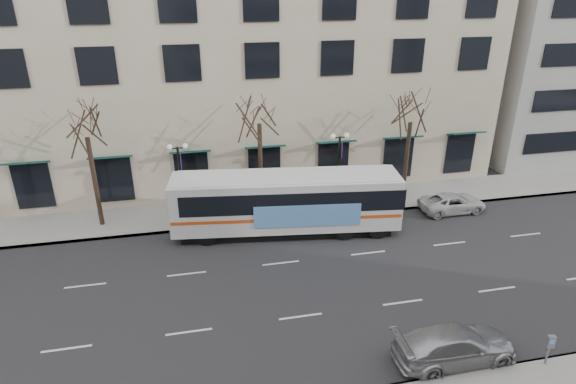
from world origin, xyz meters
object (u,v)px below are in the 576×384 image
object	(u,v)px
tree_far_mid	(259,109)
tree_far_right	(412,108)
tree_far_left	(84,121)
lamp_post_right	(339,167)
white_pickup	(452,203)
lamp_post_left	(181,180)
city_bus	(288,201)
pay_station	(550,344)
silver_car	(455,345)

from	to	relation	value
tree_far_mid	tree_far_right	distance (m)	10.01
tree_far_left	lamp_post_right	size ratio (longest dim) A/B	1.60
lamp_post_right	white_pickup	distance (m)	7.90
tree_far_right	white_pickup	xyz separation A→B (m)	(2.29, -2.60, -5.81)
lamp_post_left	city_bus	world-z (taller)	lamp_post_left
pay_station	tree_far_right	bearing A→B (deg)	98.84
city_bus	pay_station	distance (m)	15.17
tree_far_left	city_bus	bearing A→B (deg)	-15.17
city_bus	silver_car	xyz separation A→B (m)	(4.27, -11.98, -1.26)
pay_station	lamp_post_right	bearing A→B (deg)	116.85
tree_far_mid	lamp_post_right	bearing A→B (deg)	-6.83
tree_far_mid	lamp_post_right	world-z (taller)	tree_far_mid
tree_far_mid	pay_station	bearing A→B (deg)	-61.48
tree_far_left	lamp_post_right	bearing A→B (deg)	-2.29
tree_far_mid	lamp_post_left	distance (m)	6.40
lamp_post_left	pay_station	xyz separation A→B (m)	(13.74, -15.50, -1.82)
white_pickup	pay_station	world-z (taller)	pay_station
silver_car	tree_far_mid	bearing A→B (deg)	19.39
silver_car	pay_station	xyz separation A→B (m)	(3.36, -1.10, 0.40)
tree_far_mid	lamp_post_left	xyz separation A→B (m)	(-4.99, -0.60, -3.96)
tree_far_right	tree_far_left	bearing A→B (deg)	180.00
tree_far_left	lamp_post_left	bearing A→B (deg)	-6.83
tree_far_mid	lamp_post_right	xyz separation A→B (m)	(5.01, -0.60, -3.96)
tree_far_mid	city_bus	bearing A→B (deg)	-69.56
city_bus	silver_car	bearing A→B (deg)	-62.99
silver_car	tree_far_left	bearing A→B (deg)	45.36
tree_far_left	lamp_post_right	distance (m)	15.48
lamp_post_right	pay_station	distance (m)	16.05
lamp_post_left	lamp_post_right	size ratio (longest dim) A/B	1.00
city_bus	silver_car	distance (m)	12.78
lamp_post_left	white_pickup	size ratio (longest dim) A/B	1.19
lamp_post_right	tree_far_left	bearing A→B (deg)	177.71
city_bus	white_pickup	size ratio (longest dim) A/B	3.14
tree_far_left	white_pickup	size ratio (longest dim) A/B	1.91
pay_station	white_pickup	bearing A→B (deg)	88.61
lamp_post_left	tree_far_left	bearing A→B (deg)	173.17
lamp_post_right	white_pickup	size ratio (longest dim) A/B	1.19
white_pickup	city_bus	bearing A→B (deg)	91.13
tree_far_left	tree_far_right	distance (m)	20.00
tree_far_right	white_pickup	bearing A→B (deg)	-48.67
tree_far_right	silver_car	bearing A→B (deg)	-107.08
tree_far_right	lamp_post_right	world-z (taller)	tree_far_right
lamp_post_left	lamp_post_right	bearing A→B (deg)	0.00
city_bus	white_pickup	xyz separation A→B (m)	(11.16, 0.42, -1.38)
tree_far_left	silver_car	world-z (taller)	tree_far_left
tree_far_left	pay_station	size ratio (longest dim) A/B	6.19
city_bus	lamp_post_right	bearing A→B (deg)	39.30
white_pickup	pay_station	xyz separation A→B (m)	(-3.54, -13.50, 0.52)
tree_far_left	lamp_post_right	world-z (taller)	tree_far_left
tree_far_right	silver_car	world-z (taller)	tree_far_right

